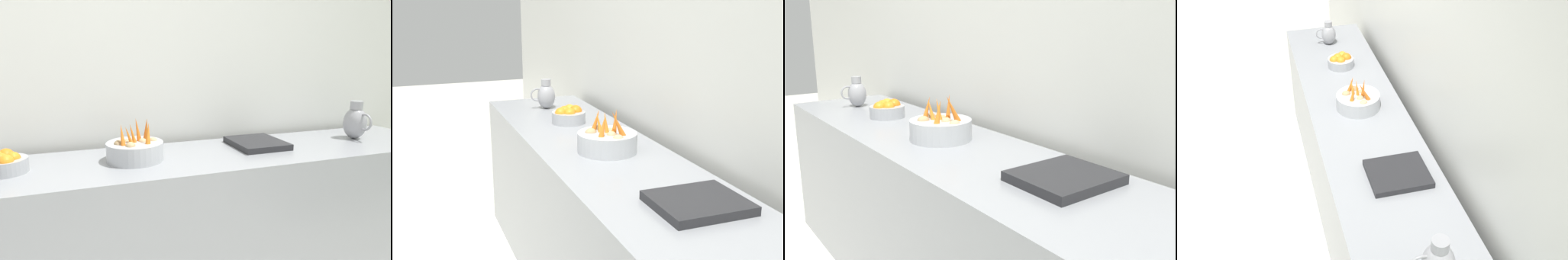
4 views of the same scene
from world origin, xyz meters
The scene contains 6 objects.
tile_wall_left centered at (-1.95, 0.65, 1.50)m, with size 0.10×8.12×3.00m, color silver.
prep_counter centered at (-1.52, 0.15, 0.45)m, with size 0.65×3.38×0.89m, color gray.
vegetable_colander centered at (-1.53, -0.14, 0.95)m, with size 0.30×0.30×0.23m.
orange_bowl centered at (-1.54, -0.76, 0.94)m, with size 0.20×0.20×0.11m.
metal_pitcher_short centered at (-1.52, -1.19, 0.98)m, with size 0.17×0.12×0.20m.
counter_sink_basin centered at (-1.58, 0.62, 0.91)m, with size 0.34×0.30×0.04m, color #232326.
Camera 3 is at (-0.46, 1.64, 1.46)m, focal length 40.75 mm.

